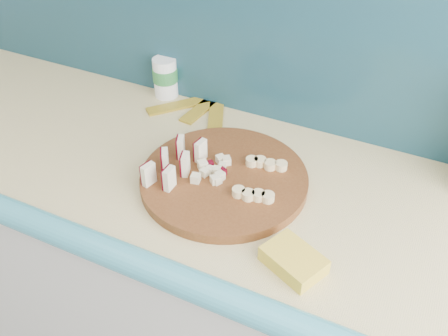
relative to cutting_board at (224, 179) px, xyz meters
name	(u,v)px	position (x,y,z in m)	size (l,w,h in m)	color
kitchen_counter	(209,293)	(-0.06, 0.02, -0.47)	(2.20, 0.63, 0.91)	silver
backsplash	(258,24)	(-0.06, 0.31, 0.24)	(2.20, 0.02, 0.50)	teal
cutting_board	(224,179)	(0.00, 0.00, 0.00)	(0.38, 0.38, 0.02)	#4F2811
apple_wedges	(175,162)	(-0.10, -0.04, 0.04)	(0.08, 0.16, 0.05)	beige
apple_chunks	(214,170)	(-0.02, 0.00, 0.02)	(0.05, 0.06, 0.02)	beige
banana_slices	(259,179)	(0.08, 0.01, 0.02)	(0.11, 0.15, 0.02)	beige
canister	(165,77)	(-0.32, 0.28, 0.05)	(0.07, 0.07, 0.11)	white
sponge	(294,260)	(0.22, -0.16, 0.01)	(0.11, 0.08, 0.03)	yellow
banana_peel	(199,110)	(-0.19, 0.24, -0.01)	(0.25, 0.21, 0.01)	gold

